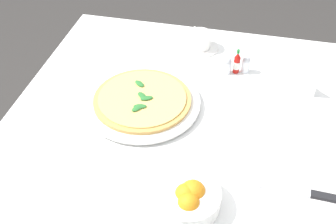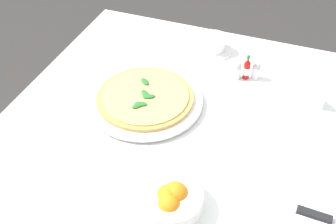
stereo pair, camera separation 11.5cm
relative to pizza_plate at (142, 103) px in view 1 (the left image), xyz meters
name	(u,v)px [view 1 (the left image)]	position (x,y,z in m)	size (l,w,h in m)	color
dining_table	(193,163)	(-0.17, 0.07, -0.15)	(1.06, 1.06, 0.74)	white
pizza_plate	(142,103)	(0.00, 0.00, 0.00)	(0.33, 0.33, 0.02)	white
pizza	(142,99)	(0.00, 0.00, 0.01)	(0.28, 0.28, 0.02)	tan
coffee_cup_back_corner	(200,41)	(-0.11, -0.33, 0.02)	(0.13, 0.13, 0.06)	white
napkin_folded	(305,197)	(-0.45, 0.24, 0.00)	(0.23, 0.15, 0.02)	white
dinner_knife	(305,193)	(-0.45, 0.24, 0.01)	(0.20, 0.03, 0.01)	silver
citrus_bowl	(188,198)	(-0.19, 0.31, 0.02)	(0.15, 0.15, 0.07)	white
hot_sauce_bottle	(237,63)	(-0.25, -0.22, 0.02)	(0.02, 0.02, 0.08)	#B7140F
salt_shaker	(227,66)	(-0.22, -0.21, 0.01)	(0.03, 0.03, 0.06)	white
pepper_shaker	(246,65)	(-0.27, -0.23, 0.01)	(0.03, 0.03, 0.06)	white
menu_card	(304,81)	(-0.45, -0.18, 0.02)	(0.07, 0.06, 0.06)	white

